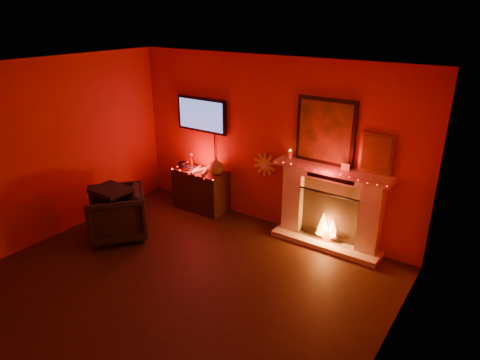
% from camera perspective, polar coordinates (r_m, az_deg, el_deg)
% --- Properties ---
extents(room, '(5.00, 5.00, 5.00)m').
position_cam_1_polar(room, '(4.89, -11.44, -2.28)').
color(room, black).
rests_on(room, ground).
extents(floor, '(5.00, 5.00, 0.00)m').
position_cam_1_polar(floor, '(5.57, -10.38, -15.06)').
color(floor, black).
rests_on(floor, ground).
extents(fireplace, '(1.72, 0.40, 2.18)m').
position_cam_1_polar(fireplace, '(6.39, 11.97, -2.56)').
color(fireplace, beige).
rests_on(fireplace, floor).
extents(tv, '(1.00, 0.07, 1.24)m').
position_cam_1_polar(tv, '(7.35, -5.12, 8.64)').
color(tv, black).
rests_on(tv, room).
extents(sunburst_clock, '(0.40, 0.03, 0.40)m').
position_cam_1_polar(sunburst_clock, '(6.86, 3.31, 2.08)').
color(sunburst_clock, gold).
rests_on(sunburst_clock, room).
extents(console_table, '(0.94, 0.53, 1.01)m').
position_cam_1_polar(console_table, '(7.53, -5.11, -0.99)').
color(console_table, black).
rests_on(console_table, floor).
extents(armchair, '(1.19, 1.19, 0.78)m').
position_cam_1_polar(armchair, '(6.85, -16.14, -4.38)').
color(armchair, black).
rests_on(armchair, floor).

